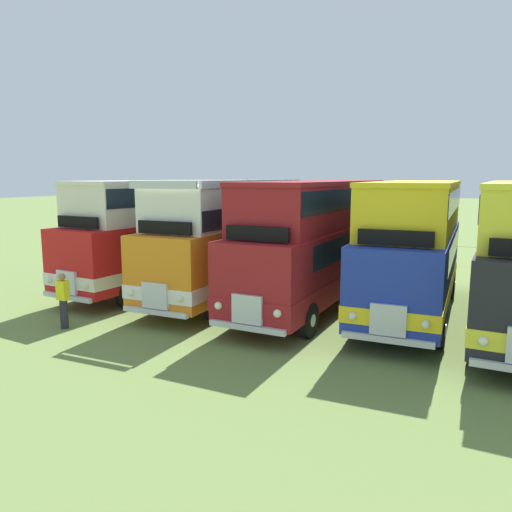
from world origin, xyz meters
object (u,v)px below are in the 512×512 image
bus_first_in_row (168,228)px  marshal_person (63,300)px  bus_fourth_in_row (414,242)px  bus_third_in_row (317,237)px  bus_second_in_row (231,236)px

bus_first_in_row → marshal_person: (0.90, -6.52, -1.58)m
bus_fourth_in_row → bus_first_in_row: bearing=-179.7°
bus_first_in_row → bus_third_in_row: bearing=-1.1°
bus_first_in_row → bus_second_in_row: bearing=-8.1°
bus_third_in_row → bus_fourth_in_row: bearing=3.1°
bus_first_in_row → bus_second_in_row: 3.42m
bus_second_in_row → marshal_person: (-2.48, -6.04, -1.47)m
marshal_person → bus_third_in_row: bearing=47.4°
bus_second_in_row → bus_fourth_in_row: (6.78, 0.54, 0.11)m
bus_third_in_row → bus_second_in_row: bearing=-174.1°
bus_first_in_row → bus_fourth_in_row: same height
marshal_person → bus_first_in_row: bearing=97.8°
bus_second_in_row → marshal_person: bus_second_in_row is taller
bus_third_in_row → marshal_person: (-5.88, -6.39, -1.58)m
bus_third_in_row → marshal_person: size_ratio=6.22×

